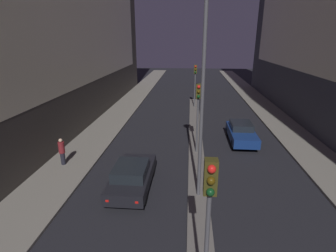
# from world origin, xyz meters

# --- Properties ---
(median_strip) EXTENTS (0.99, 28.71, 0.13)m
(median_strip) POSITION_xyz_m (0.00, 15.35, 0.06)
(median_strip) COLOR #66605B
(median_strip) RESTS_ON ground
(traffic_light_near) EXTENTS (0.32, 0.42, 4.52)m
(traffic_light_near) POSITION_xyz_m (0.00, 3.31, 3.44)
(traffic_light_near) COLOR #4C4C51
(traffic_light_near) RESTS_ON median_strip
(traffic_light_mid) EXTENTS (0.32, 0.42, 4.52)m
(traffic_light_mid) POSITION_xyz_m (0.00, 13.85, 3.44)
(traffic_light_mid) COLOR #4C4C51
(traffic_light_mid) RESTS_ON median_strip
(traffic_light_far) EXTENTS (0.32, 0.42, 4.52)m
(traffic_light_far) POSITION_xyz_m (0.00, 25.89, 3.44)
(traffic_light_far) COLOR #4C4C51
(traffic_light_far) RESTS_ON median_strip
(street_lamp) EXTENTS (0.63, 0.63, 9.45)m
(street_lamp) POSITION_xyz_m (0.00, 8.83, 7.06)
(street_lamp) COLOR #4C4C51
(street_lamp) RESTS_ON median_strip
(car_left_lane) EXTENTS (1.85, 4.35, 1.43)m
(car_left_lane) POSITION_xyz_m (-3.32, 9.30, 0.73)
(car_left_lane) COLOR black
(car_left_lane) RESTS_ON ground
(car_right_lane) EXTENTS (1.74, 4.26, 1.42)m
(car_right_lane) POSITION_xyz_m (3.32, 16.23, 0.73)
(car_right_lane) COLOR navy
(car_right_lane) RESTS_ON ground
(pedestrian_on_left_sidewalk) EXTENTS (0.35, 0.35, 1.63)m
(pedestrian_on_left_sidewalk) POSITION_xyz_m (-7.93, 11.35, 1.00)
(pedestrian_on_left_sidewalk) COLOR black
(pedestrian_on_left_sidewalk) RESTS_ON sidewalk_left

